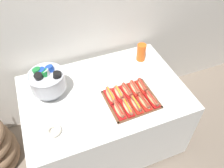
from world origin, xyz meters
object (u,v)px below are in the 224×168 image
object	(u,v)px
hot_dog_3	(144,102)
hot_dog_6	(119,93)
buffet_table	(105,116)
serving_tray	(131,100)
hot_dog_9	(142,86)
donut	(53,131)
cup_stack	(141,52)
hot_dog_7	(127,90)
hot_dog_2	(136,104)
hot_dog_1	(127,108)
hot_dog_0	(119,110)
punch_bowl	(47,80)
hot_dog_4	(152,99)
hot_dog_8	(135,88)
hot_dog_5	(111,96)

from	to	relation	value
hot_dog_3	hot_dog_6	xyz separation A→B (m)	(-0.15, 0.16, 0.00)
buffet_table	serving_tray	world-z (taller)	serving_tray
hot_dog_9	donut	size ratio (longest dim) A/B	1.35
serving_tray	hot_dog_9	distance (m)	0.17
hot_dog_3	cup_stack	world-z (taller)	cup_stack
serving_tray	hot_dog_3	distance (m)	0.11
hot_dog_7	cup_stack	world-z (taller)	cup_stack
serving_tray	hot_dog_2	distance (m)	0.09
hot_dog_9	hot_dog_1	bearing A→B (deg)	-142.03
hot_dog_0	punch_bowl	size ratio (longest dim) A/B	0.58
cup_stack	donut	distance (m)	1.11
hot_dog_6	punch_bowl	world-z (taller)	punch_bowl
hot_dog_2	hot_dog_6	bearing A→B (deg)	116.16
hot_dog_3	punch_bowl	xyz separation A→B (m)	(-0.69, 0.40, 0.13)
buffet_table	hot_dog_1	xyz separation A→B (m)	(0.11, -0.26, 0.39)
hot_dog_4	hot_dog_8	distance (m)	0.18
hot_dog_5	punch_bowl	world-z (taller)	punch_bowl
hot_dog_4	donut	world-z (taller)	hot_dog_4
hot_dog_3	hot_dog_8	distance (m)	0.17
hot_dog_4	hot_dog_8	xyz separation A→B (m)	(-0.08, 0.16, 0.00)
hot_dog_1	hot_dog_6	size ratio (longest dim) A/B	1.11
hot_dog_0	hot_dog_1	xyz separation A→B (m)	(0.07, 0.00, -0.00)
hot_dog_0	hot_dog_1	size ratio (longest dim) A/B	0.97
hot_dog_7	cup_stack	bearing A→B (deg)	49.58
hot_dog_3	hot_dog_9	world-z (taller)	hot_dog_9
hot_dog_0	serving_tray	bearing A→B (deg)	30.53
hot_dog_4	hot_dog_5	size ratio (longest dim) A/B	0.99
hot_dog_0	hot_dog_9	bearing A→B (deg)	30.53
hot_dog_7	hot_dog_8	xyz separation A→B (m)	(0.07, 0.00, -0.00)
donut	punch_bowl	bearing A→B (deg)	81.86
hot_dog_0	hot_dog_4	size ratio (longest dim) A/B	0.94
hot_dog_3	cup_stack	bearing A→B (deg)	66.24
hot_dog_9	hot_dog_3	bearing A→B (deg)	-112.73
hot_dog_3	punch_bowl	distance (m)	0.80
hot_dog_5	hot_dog_8	world-z (taller)	hot_dog_5
punch_bowl	cup_stack	bearing A→B (deg)	8.38
hot_dog_4	hot_dog_2	bearing A→B (deg)	-178.28
serving_tray	donut	size ratio (longest dim) A/B	3.38
hot_dog_7	donut	bearing A→B (deg)	-167.02
hot_dog_0	hot_dog_8	bearing A→B (deg)	37.97
buffet_table	hot_dog_9	world-z (taller)	hot_dog_9
hot_dog_0	hot_dog_8	distance (m)	0.28
hot_dog_1	hot_dog_4	distance (m)	0.23
hot_dog_8	cup_stack	bearing A→B (deg)	56.89
hot_dog_9	donut	world-z (taller)	hot_dog_9
buffet_table	hot_dog_6	bearing A→B (deg)	-41.42
hot_dog_9	punch_bowl	size ratio (longest dim) A/B	0.56
hot_dog_2	hot_dog_3	xyz separation A→B (m)	(0.07, 0.00, -0.00)
hot_dog_7	punch_bowl	distance (m)	0.66
serving_tray	donut	xyz separation A→B (m)	(-0.67, -0.07, 0.01)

